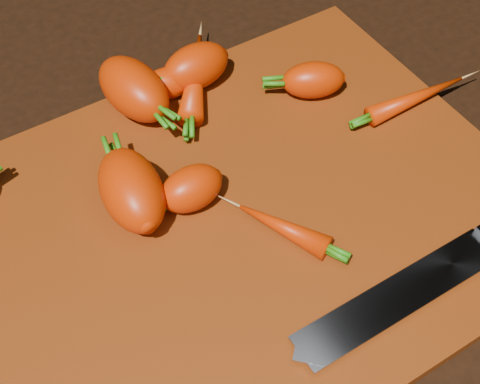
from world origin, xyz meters
TOP-DOWN VIEW (x-y plane):
  - ground at (0.00, 0.00)m, footprint 2.00×2.00m
  - cutting_board at (0.00, 0.00)m, footprint 0.50×0.40m
  - carrot_1 at (-0.04, 0.03)m, footprint 0.06×0.04m
  - carrot_2 at (-0.02, 0.17)m, footprint 0.07×0.10m
  - carrot_3 at (-0.08, 0.06)m, footprint 0.07×0.10m
  - carrot_4 at (0.05, 0.17)m, footprint 0.08×0.05m
  - carrot_5 at (0.01, 0.17)m, footprint 0.06×0.04m
  - carrot_6 at (0.14, 0.09)m, footprint 0.07×0.06m
  - carrot_7 at (0.04, 0.17)m, footprint 0.09×0.12m
  - carrot_8 at (0.22, 0.02)m, footprint 0.12×0.03m
  - carrot_9 at (0.01, -0.04)m, footprint 0.06×0.09m
  - knife at (0.08, -0.14)m, footprint 0.32×0.04m

SIDE VIEW (x-z plane):
  - ground at x=0.00m, z-range -0.01..0.00m
  - cutting_board at x=0.00m, z-range 0.00..0.01m
  - knife at x=0.08m, z-range 0.01..0.03m
  - carrot_8 at x=0.22m, z-range 0.01..0.03m
  - carrot_9 at x=0.01m, z-range 0.01..0.03m
  - carrot_7 at x=0.04m, z-range 0.01..0.04m
  - carrot_5 at x=0.01m, z-range 0.01..0.05m
  - carrot_6 at x=0.14m, z-range 0.01..0.05m
  - carrot_1 at x=-0.04m, z-range 0.01..0.05m
  - carrot_4 at x=0.05m, z-range 0.01..0.06m
  - carrot_2 at x=-0.02m, z-range 0.01..0.07m
  - carrot_3 at x=-0.08m, z-range 0.01..0.07m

